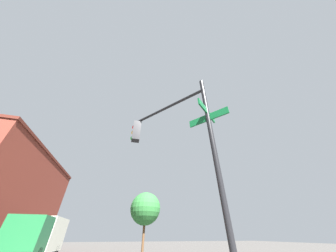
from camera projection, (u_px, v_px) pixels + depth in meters
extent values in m
cylinder|color=black|center=(218.00, 169.00, 3.34)|extent=(0.12, 0.12, 5.76)
cylinder|color=black|center=(166.00, 108.00, 5.44)|extent=(2.19, 1.86, 0.09)
cube|color=black|center=(136.00, 131.00, 5.85)|extent=(0.28, 0.28, 0.80)
sphere|color=red|center=(134.00, 127.00, 6.07)|extent=(0.18, 0.18, 0.18)
sphere|color=orange|center=(134.00, 133.00, 5.92)|extent=(0.18, 0.18, 0.18)
sphere|color=green|center=(133.00, 138.00, 5.78)|extent=(0.18, 0.18, 0.18)
cube|color=#0F5128|center=(208.00, 118.00, 4.16)|extent=(0.87, 0.74, 0.20)
cube|color=#0F5128|center=(207.00, 111.00, 4.28)|extent=(0.67, 0.79, 0.20)
cube|color=#471C15|center=(2.00, 154.00, 25.88)|extent=(23.96, 15.59, 0.40)
cube|color=#19592D|center=(26.00, 235.00, 11.96)|extent=(2.43, 2.62, 2.54)
cube|color=#19232D|center=(23.00, 226.00, 11.35)|extent=(0.13, 2.18, 1.12)
cube|color=beige|center=(44.00, 234.00, 14.91)|extent=(4.67, 2.66, 2.69)
cylinder|color=black|center=(55.00, 251.00, 15.26)|extent=(1.01, 0.32, 1.00)
cylinder|color=black|center=(29.00, 251.00, 14.77)|extent=(1.01, 0.32, 1.00)
cylinder|color=#4C331E|center=(143.00, 238.00, 15.78)|extent=(0.24, 0.24, 3.05)
sphere|color=#235B28|center=(145.00, 208.00, 17.33)|extent=(3.28, 3.28, 3.28)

